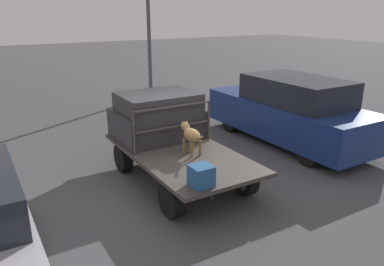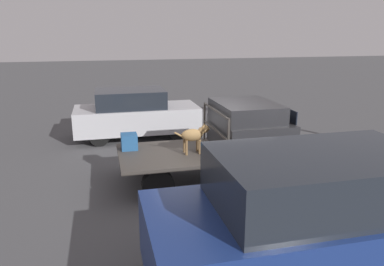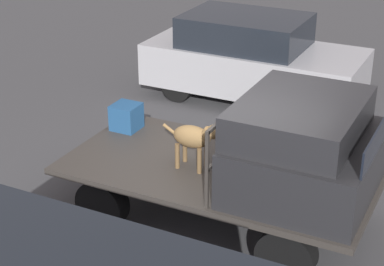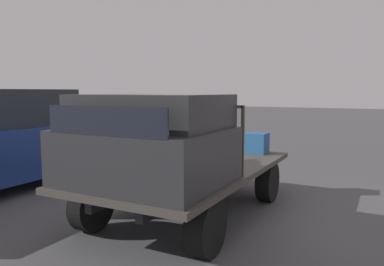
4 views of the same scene
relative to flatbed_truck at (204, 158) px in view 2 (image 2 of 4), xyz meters
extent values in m
plane|color=#474749|center=(0.00, 0.00, -0.56)|extent=(80.00, 80.00, 0.00)
cylinder|color=black|center=(1.24, 0.87, -0.22)|extent=(0.69, 0.24, 0.69)
cylinder|color=black|center=(1.24, -0.87, -0.22)|extent=(0.69, 0.24, 0.69)
cylinder|color=black|center=(-1.24, 0.87, -0.22)|extent=(0.69, 0.24, 0.69)
cylinder|color=black|center=(-1.24, -0.87, -0.22)|extent=(0.69, 0.24, 0.69)
cube|color=black|center=(0.00, 0.36, 0.02)|extent=(3.67, 0.10, 0.18)
cube|color=black|center=(0.00, -0.36, 0.02)|extent=(3.67, 0.10, 0.18)
cube|color=#3D3833|center=(0.00, 0.00, 0.15)|extent=(3.99, 2.05, 0.08)
cube|color=#28282B|center=(1.15, 0.00, 0.53)|extent=(1.60, 1.93, 0.69)
cube|color=#28282B|center=(1.03, 0.00, 1.09)|extent=(1.36, 1.78, 0.42)
cube|color=black|center=(1.93, 0.00, 1.02)|extent=(0.02, 1.59, 0.32)
cube|color=#3D3833|center=(0.28, 0.95, 0.67)|extent=(0.04, 0.04, 0.97)
cube|color=#3D3833|center=(0.28, -0.95, 0.67)|extent=(0.04, 0.04, 0.97)
cube|color=#3D3833|center=(0.28, 0.00, 1.13)|extent=(0.04, 1.89, 0.04)
cube|color=#3D3833|center=(0.28, 0.00, 0.67)|extent=(0.04, 1.89, 0.04)
cylinder|color=brown|center=(-0.16, -0.02, 0.36)|extent=(0.06, 0.06, 0.34)
cylinder|color=brown|center=(-0.16, -0.24, 0.36)|extent=(0.06, 0.06, 0.34)
cylinder|color=brown|center=(-0.48, -0.02, 0.36)|extent=(0.06, 0.06, 0.34)
cylinder|color=brown|center=(-0.48, -0.24, 0.36)|extent=(0.06, 0.06, 0.34)
ellipsoid|color=olive|center=(-0.32, -0.13, 0.62)|extent=(0.50, 0.28, 0.28)
sphere|color=brown|center=(-0.18, -0.13, 0.57)|extent=(0.13, 0.13, 0.13)
cylinder|color=olive|center=(-0.10, -0.13, 0.70)|extent=(0.20, 0.16, 0.19)
sphere|color=olive|center=(-0.01, -0.13, 0.75)|extent=(0.19, 0.19, 0.19)
cone|color=brown|center=(0.07, -0.13, 0.73)|extent=(0.10, 0.10, 0.10)
cone|color=olive|center=(-0.02, -0.08, 0.83)|extent=(0.06, 0.08, 0.10)
cone|color=olive|center=(-0.02, -0.18, 0.83)|extent=(0.06, 0.08, 0.10)
cylinder|color=olive|center=(-0.63, -0.13, 0.65)|extent=(0.22, 0.04, 0.15)
cube|color=#235184|center=(-1.71, 0.51, 0.38)|extent=(0.38, 0.38, 0.38)
cylinder|color=black|center=(0.10, 4.93, -0.26)|extent=(0.60, 0.20, 0.60)
cylinder|color=black|center=(0.10, 3.45, -0.26)|extent=(0.60, 0.20, 0.60)
cylinder|color=black|center=(-2.43, 4.93, -0.26)|extent=(0.60, 0.20, 0.60)
cylinder|color=black|center=(-2.43, 3.45, -0.26)|extent=(0.60, 0.20, 0.60)
cube|color=#B7B7BC|center=(-1.16, 4.19, 0.09)|extent=(4.07, 1.75, 0.80)
cube|color=#1E232B|center=(-1.37, 4.19, 0.78)|extent=(2.24, 1.58, 0.58)
cylinder|color=black|center=(2.41, -3.19, -0.26)|extent=(0.60, 0.20, 0.60)
cylinder|color=black|center=(-0.85, -3.19, -0.26)|extent=(0.60, 0.20, 0.60)
cube|color=navy|center=(0.78, -4.04, 0.18)|extent=(5.26, 1.98, 0.98)
cube|color=#1E232B|center=(0.52, -4.04, 1.02)|extent=(2.89, 1.78, 0.71)
camera|label=1|loc=(-6.78, 3.75, 3.14)|focal=35.00mm
camera|label=2|loc=(-2.27, -8.15, 2.91)|focal=35.00mm
camera|label=3|loc=(2.96, -6.68, 4.05)|focal=60.00mm
camera|label=4|loc=(4.99, 2.65, 1.34)|focal=35.00mm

